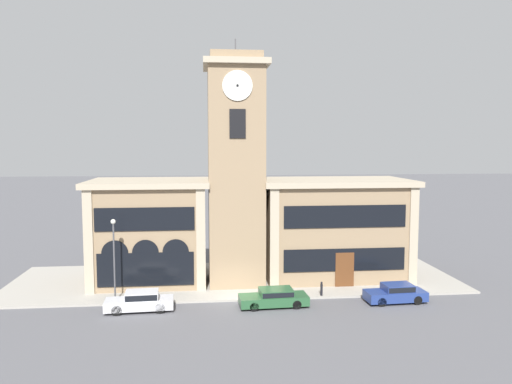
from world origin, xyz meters
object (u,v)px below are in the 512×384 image
(parked_car_mid, at_px, (274,297))
(parked_car_far, at_px, (396,293))
(bollard, at_px, (322,289))
(parked_car_near, at_px, (140,301))
(street_lamp, at_px, (114,248))

(parked_car_mid, distance_m, parked_car_far, 8.92)
(bollard, bearing_deg, parked_car_mid, -156.37)
(parked_car_far, xyz_separation_m, bollard, (-5.12, 1.66, -0.04))
(parked_car_near, height_order, street_lamp, street_lamp)
(parked_car_mid, xyz_separation_m, street_lamp, (-11.37, 2.06, 3.37))
(parked_car_mid, height_order, bollard, parked_car_mid)
(parked_car_mid, relative_size, street_lamp, 0.83)
(bollard, bearing_deg, street_lamp, 178.49)
(parked_car_far, distance_m, street_lamp, 20.66)
(parked_car_mid, bearing_deg, parked_car_near, -2.94)
(parked_car_near, distance_m, street_lamp, 4.41)
(parked_car_near, xyz_separation_m, parked_car_mid, (9.32, -0.00, -0.06))
(parked_car_near, height_order, parked_car_mid, parked_car_near)
(parked_car_near, relative_size, street_lamp, 0.79)
(parked_car_mid, distance_m, street_lamp, 12.04)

